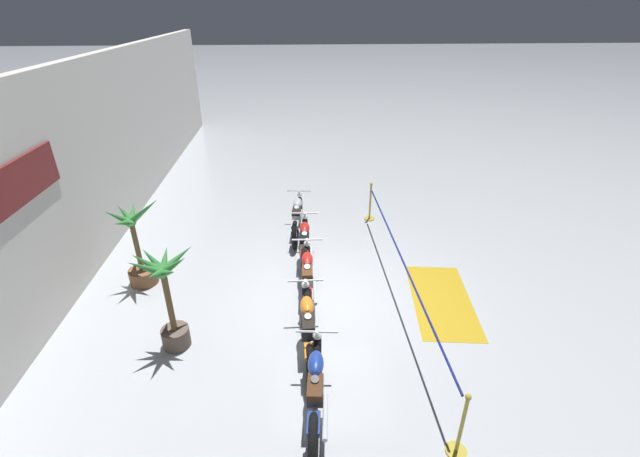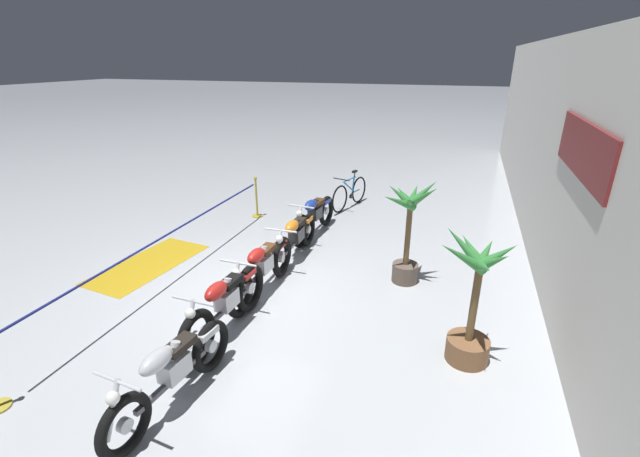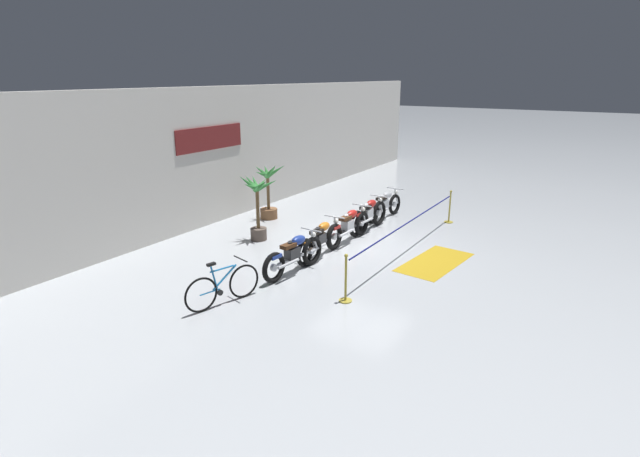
# 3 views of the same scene
# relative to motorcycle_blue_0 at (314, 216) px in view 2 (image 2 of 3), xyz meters

# --- Properties ---
(ground_plane) EXTENTS (120.00, 120.00, 0.00)m
(ground_plane) POSITION_rel_motorcycle_blue_0_xyz_m (2.69, -0.45, -0.46)
(ground_plane) COLOR #B2B7BC
(back_wall) EXTENTS (28.00, 0.29, 4.20)m
(back_wall) POSITION_rel_motorcycle_blue_0_xyz_m (2.69, 4.67, 1.64)
(back_wall) COLOR silver
(back_wall) RESTS_ON ground
(motorcycle_blue_0) EXTENTS (2.13, 0.62, 0.94)m
(motorcycle_blue_0) POSITION_rel_motorcycle_blue_0_xyz_m (0.00, 0.00, 0.00)
(motorcycle_blue_0) COLOR black
(motorcycle_blue_0) RESTS_ON ground
(motorcycle_orange_1) EXTENTS (2.19, 0.62, 0.93)m
(motorcycle_orange_1) POSITION_rel_motorcycle_blue_0_xyz_m (1.29, 0.06, -0.00)
(motorcycle_orange_1) COLOR black
(motorcycle_orange_1) RESTS_ON ground
(motorcycle_red_2) EXTENTS (2.25, 0.62, 0.94)m
(motorcycle_red_2) POSITION_rel_motorcycle_blue_0_xyz_m (2.72, 0.01, -0.00)
(motorcycle_red_2) COLOR black
(motorcycle_red_2) RESTS_ON ground
(motorcycle_red_3) EXTENTS (2.19, 0.62, 0.97)m
(motorcycle_red_3) POSITION_rel_motorcycle_blue_0_xyz_m (3.97, 0.02, 0.02)
(motorcycle_red_3) COLOR black
(motorcycle_red_3) RESTS_ON ground
(motorcycle_silver_4) EXTENTS (2.09, 0.62, 0.92)m
(motorcycle_silver_4) POSITION_rel_motorcycle_blue_0_xyz_m (5.41, 0.16, -0.01)
(motorcycle_silver_4) COLOR black
(motorcycle_silver_4) RESTS_ON ground
(bicycle) EXTENTS (1.70, 0.61, 0.97)m
(bicycle) POSITION_rel_motorcycle_blue_0_xyz_m (-2.16, 0.27, -0.07)
(bicycle) COLOR black
(bicycle) RESTS_ON ground
(potted_palm_left_of_row) EXTENTS (1.01, 0.92, 1.94)m
(potted_palm_left_of_row) POSITION_rel_motorcycle_blue_0_xyz_m (1.53, 2.29, 0.56)
(potted_palm_left_of_row) COLOR brown
(potted_palm_left_of_row) RESTS_ON ground
(potted_palm_right_of_row) EXTENTS (1.08, 0.97, 1.90)m
(potted_palm_right_of_row) POSITION_rel_motorcycle_blue_0_xyz_m (3.45, 3.38, 0.39)
(potted_palm_right_of_row) COLOR brown
(potted_palm_right_of_row) RESTS_ON ground
(stanchion_far_left) EXTENTS (6.82, 0.28, 1.05)m
(stanchion_far_left) POSITION_rel_motorcycle_blue_0_xyz_m (1.46, -1.79, 0.23)
(stanchion_far_left) COLOR gold
(stanchion_far_left) RESTS_ON ground
(floor_banner) EXTENTS (2.50, 1.39, 0.01)m
(floor_banner) POSITION_rel_motorcycle_blue_0_xyz_m (2.46, -2.62, -0.46)
(floor_banner) COLOR #B78E19
(floor_banner) RESTS_ON ground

